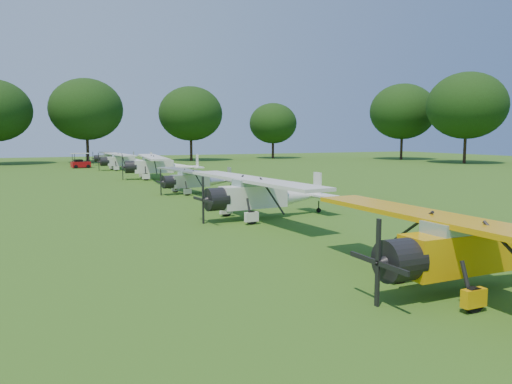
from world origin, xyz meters
TOP-DOWN VIEW (x-y plane):
  - ground at (0.00, 0.00)m, footprint 160.00×160.00m
  - tree_belt at (3.57, 0.16)m, footprint 137.36×130.27m
  - aircraft_2 at (1.02, -14.63)m, footprint 6.99×11.11m
  - aircraft_3 at (0.80, -1.48)m, footprint 7.26×11.56m
  - aircraft_4 at (0.95, 10.54)m, footprint 5.92×9.40m
  - aircraft_5 at (1.35, 23.51)m, footprint 7.72×12.29m
  - aircraft_6 at (0.37, 37.75)m, footprint 6.84×10.89m
  - aircraft_7 at (0.58, 49.12)m, footprint 6.10×9.70m
  - golf_cart at (-4.34, 43.61)m, footprint 2.46×1.76m

SIDE VIEW (x-z plane):
  - ground at x=0.00m, z-range 0.00..0.00m
  - golf_cart at x=-4.34m, z-range -0.32..1.60m
  - aircraft_4 at x=0.95m, z-range 0.16..2.00m
  - aircraft_7 at x=0.58m, z-range 0.16..2.07m
  - aircraft_6 at x=0.37m, z-range 0.18..2.32m
  - aircraft_2 at x=1.02m, z-range 0.19..2.38m
  - aircraft_3 at x=0.80m, z-range 0.19..2.46m
  - aircraft_5 at x=1.35m, z-range 0.20..2.62m
  - tree_belt at x=3.57m, z-range 0.77..15.29m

